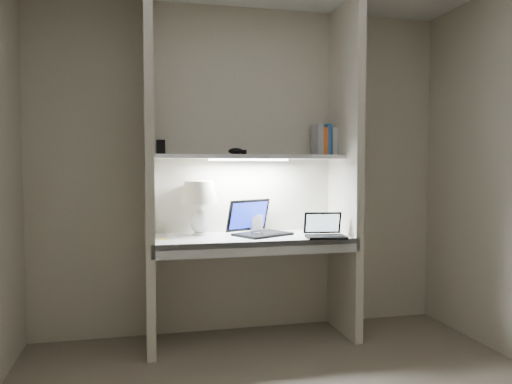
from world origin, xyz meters
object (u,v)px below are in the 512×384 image
object	(u,v)px
laptop_netbook	(325,232)
book_row	(328,141)
speaker	(255,223)
table_lamp	(199,199)
laptop_main	(257,227)

from	to	relation	value
laptop_netbook	book_row	xyz separation A→B (m)	(0.15, 0.33, 0.67)
laptop_netbook	speaker	xyz separation A→B (m)	(-0.42, 0.41, 0.03)
table_lamp	book_row	bearing A→B (deg)	0.49
speaker	book_row	size ratio (longest dim) A/B	0.57
laptop_netbook	book_row	size ratio (longest dim) A/B	1.26
laptop_main	book_row	bearing A→B (deg)	-20.35
speaker	laptop_netbook	bearing A→B (deg)	-64.46
table_lamp	laptop_main	xyz separation A→B (m)	(0.42, -0.07, -0.21)
laptop_main	laptop_netbook	bearing A→B (deg)	-58.04
laptop_netbook	table_lamp	bearing A→B (deg)	167.51
table_lamp	laptop_main	world-z (taller)	table_lamp
laptop_main	speaker	distance (m)	0.16
laptop_main	book_row	size ratio (longest dim) A/B	2.06
laptop_main	laptop_netbook	world-z (taller)	laptop_main
table_lamp	book_row	distance (m)	1.10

